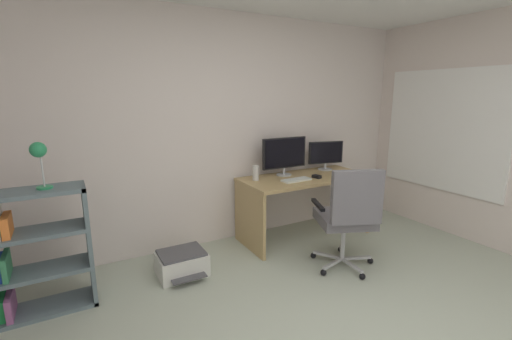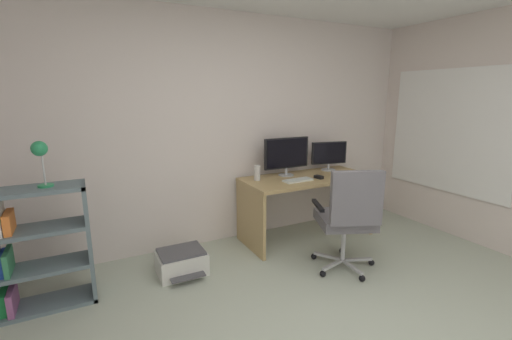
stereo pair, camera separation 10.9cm
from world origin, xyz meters
name	(u,v)px [view 2 (the right image)]	position (x,y,z in m)	size (l,w,h in m)	color
wall_back	(215,131)	(0.00, 2.35, 1.27)	(5.17, 0.10, 2.54)	silver
window_pane	(449,131)	(2.58, 1.32, 1.25)	(0.01, 1.45, 1.37)	white
window_frame	(449,131)	(2.57, 1.32, 1.25)	(0.02, 1.53, 1.45)	white
desk	(307,193)	(0.96, 1.91, 0.55)	(1.53, 0.68, 0.74)	tan
monitor_main	(287,154)	(0.78, 2.08, 1.00)	(0.58, 0.18, 0.45)	#B2B5B7
monitor_secondary	(329,154)	(1.40, 2.08, 0.94)	(0.46, 0.18, 0.36)	#B2B5B7
keyboard	(298,180)	(0.75, 1.79, 0.75)	(0.34, 0.13, 0.02)	silver
computer_mouse	(319,177)	(1.03, 1.78, 0.76)	(0.06, 0.10, 0.03)	black
desktop_speaker	(257,173)	(0.37, 2.03, 0.82)	(0.07, 0.07, 0.17)	silver
office_chair	(349,215)	(0.81, 1.04, 0.58)	(0.66, 0.68, 1.03)	#B7BABC
bookshelf	(22,252)	(-1.83, 1.72, 0.50)	(0.79, 0.31, 0.99)	slate
desk_lamp	(40,153)	(-1.62, 1.72, 1.24)	(0.12, 0.11, 0.35)	#279157
printer	(182,262)	(-0.60, 1.73, 0.11)	(0.45, 0.43, 0.23)	silver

